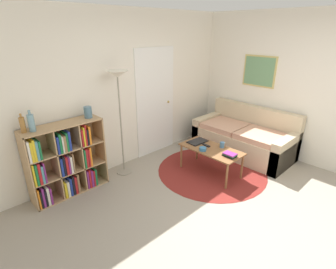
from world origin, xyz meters
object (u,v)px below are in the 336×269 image
coffee_table (211,151)px  bottle_left (23,125)px  floor_lamp (118,86)px  couch (245,138)px  bowl (203,149)px  bookshelf (64,162)px  vase_on_shelf (88,112)px  cup (222,145)px  bottle_middle (31,123)px  laptop (197,142)px

coffee_table → bottle_left: size_ratio=4.13×
floor_lamp → couch: (2.17, -0.99, -1.18)m
coffee_table → floor_lamp: bearing=135.5°
coffee_table → bowl: bowl is taller
bookshelf → bowl: 2.11m
coffee_table → vase_on_shelf: (-1.54, 1.10, 0.75)m
coffee_table → bowl: (-0.16, 0.05, 0.08)m
coffee_table → bottle_left: (-2.41, 1.13, 0.77)m
vase_on_shelf → cup: bearing=-35.3°
bookshelf → floor_lamp: floor_lamp is taller
couch → bowl: (-1.29, 0.01, 0.18)m
bottle_middle → bookshelf: bearing=1.1°
bookshelf → bottle_middle: size_ratio=3.91×
bowl → cup: size_ratio=1.23×
laptop → bookshelf: bearing=159.1°
floor_lamp → couch: floor_lamp is taller
bowl → bottle_left: 2.59m
coffee_table → cup: 0.21m
bottle_middle → vase_on_shelf: (0.77, 0.01, -0.03)m
floor_lamp → bottle_middle: 1.30m
cup → bottle_middle: (-2.47, 1.19, 0.69)m
laptop → bowl: size_ratio=3.04×
floor_lamp → vase_on_shelf: bearing=171.0°
laptop → bottle_middle: bottle_middle is taller
couch → laptop: 1.14m
couch → bottle_middle: bottle_middle is taller
coffee_table → cup: cup is taller
laptop → bottle_left: (-2.44, 0.80, 0.72)m
couch → cup: (-0.97, -0.13, 0.20)m
bowl → bottle_middle: bearing=154.0°
floor_lamp → laptop: (1.08, -0.70, -1.01)m
bottle_left → vase_on_shelf: (0.87, -0.02, -0.02)m
floor_lamp → coffee_table: (1.04, -1.03, -1.07)m
bookshelf → bottle_left: size_ratio=4.37×
coffee_table → vase_on_shelf: 2.04m
couch → vase_on_shelf: 2.99m
bowl → vase_on_shelf: bearing=142.4°
bottle_middle → floor_lamp: bearing=-3.1°
coffee_table → vase_on_shelf: size_ratio=6.12×
bookshelf → couch: bearing=-18.9°
coffee_table → bottle_left: bottle_left is taller
bowl → bottle_left: (-2.24, 1.08, 0.70)m
floor_lamp → vase_on_shelf: size_ratio=10.23×
coffee_table → bottle_middle: bottle_middle is taller
bookshelf → vase_on_shelf: size_ratio=6.49×
floor_lamp → coffee_table: floor_lamp is taller
couch → vase_on_shelf: bearing=158.1°
bookshelf → vase_on_shelf: bearing=0.5°
bowl → bottle_middle: 2.49m
bookshelf → bowl: (1.83, -1.05, -0.04)m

